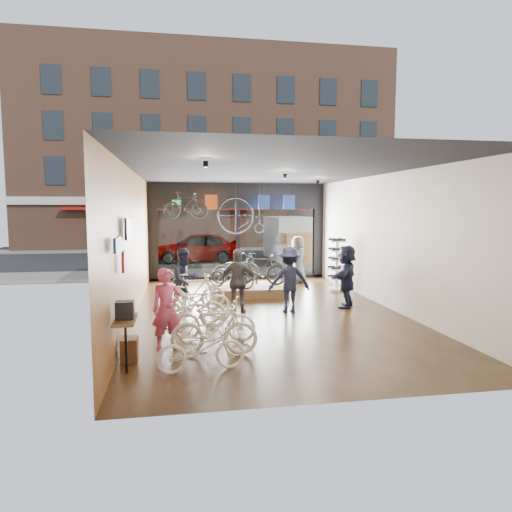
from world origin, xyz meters
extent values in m
cube|color=black|center=(0.00, 0.00, -0.02)|extent=(7.00, 12.00, 0.04)
cube|color=black|center=(0.00, 0.00, 3.82)|extent=(7.00, 12.00, 0.04)
cube|color=#976534|center=(-3.52, 0.00, 1.90)|extent=(0.04, 12.00, 3.80)
cube|color=beige|center=(3.52, 0.00, 1.90)|extent=(0.04, 12.00, 3.80)
cube|color=beige|center=(0.00, -6.02, 1.90)|extent=(7.00, 0.04, 3.80)
cube|color=#198C26|center=(-2.40, 5.88, 3.05)|extent=(0.35, 0.06, 0.18)
cube|color=black|center=(0.00, 15.00, -0.01)|extent=(30.00, 18.00, 0.02)
cube|color=slate|center=(0.00, 7.20, 0.06)|extent=(30.00, 2.40, 0.12)
cube|color=slate|center=(0.00, 19.00, 0.06)|extent=(30.00, 2.00, 0.12)
cube|color=brown|center=(0.00, 21.50, 7.00)|extent=(26.00, 5.00, 14.00)
imported|color=gray|center=(-1.38, 12.00, 0.78)|extent=(4.60, 1.85, 1.57)
imported|color=#EBE8CB|center=(-2.00, -4.36, 0.41)|extent=(1.60, 0.73, 0.81)
imported|color=#EBE8CB|center=(-1.71, -3.51, 0.50)|extent=(1.73, 0.70, 1.01)
imported|color=#EBE8CB|center=(-1.64, -2.59, 0.47)|extent=(1.89, 1.07, 0.94)
imported|color=#EBE8CB|center=(-2.09, -1.40, 0.50)|extent=(1.73, 0.82, 1.00)
imported|color=#EBE8CB|center=(-1.95, -0.60, 0.47)|extent=(1.87, 0.89, 0.94)
imported|color=#EBE8CB|center=(-1.96, 0.33, 0.53)|extent=(1.81, 0.75, 1.06)
cube|color=#54361D|center=(-0.13, 2.48, 0.15)|extent=(2.40, 1.80, 0.30)
imported|color=black|center=(-0.71, 2.11, 0.71)|extent=(1.61, 1.31, 0.82)
imported|color=black|center=(0.28, 2.54, 0.83)|extent=(1.83, 1.03, 1.06)
imported|color=black|center=(-0.44, 3.15, 0.79)|extent=(1.97, 1.42, 0.98)
imported|color=#CC4C72|center=(-2.60, -2.99, 0.82)|extent=(0.68, 0.54, 1.64)
imported|color=#161C33|center=(-2.20, 0.37, 0.87)|extent=(1.07, 1.02, 1.74)
imported|color=#3F3F44|center=(-0.80, -0.22, 0.88)|extent=(1.11, 0.70, 1.75)
imported|color=#161C33|center=(0.59, -0.19, 0.89)|extent=(1.16, 0.68, 1.79)
imported|color=#3F3F44|center=(2.08, 4.49, 0.89)|extent=(1.04, 0.96, 1.78)
imported|color=#161C33|center=(2.36, 0.15, 0.89)|extent=(1.30, 1.69, 1.79)
imported|color=black|center=(-2.10, 4.20, 2.93)|extent=(1.63, 0.67, 0.95)
cube|color=#CC5919|center=(-1.11, 5.20, 3.05)|extent=(0.45, 0.03, 0.55)
cube|color=#1E3F99|center=(0.91, 5.20, 3.05)|extent=(0.45, 0.03, 0.55)
cube|color=#1E3F99|center=(1.91, 5.20, 3.05)|extent=(0.45, 0.03, 0.55)
camera|label=1|loc=(-2.35, -12.09, 2.82)|focal=32.00mm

